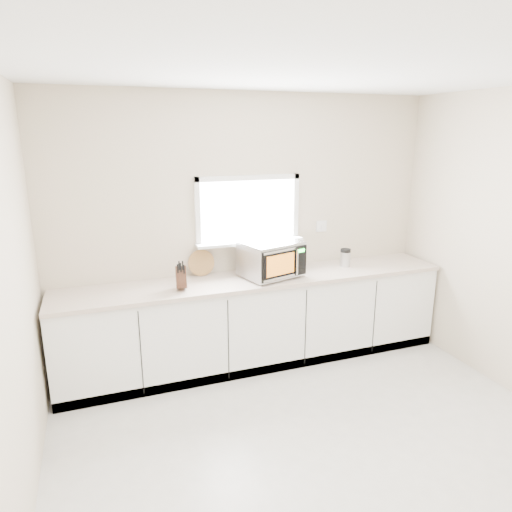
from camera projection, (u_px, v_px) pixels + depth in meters
name	position (u px, v px, depth m)	size (l,w,h in m)	color
ground	(339.00, 469.00, 3.24)	(4.00, 4.00, 0.00)	beige
back_wall	(248.00, 228.00, 4.69)	(4.00, 0.17, 2.70)	beige
cabinets	(257.00, 322.00, 4.67)	(3.92, 0.60, 0.88)	white
countertop	(258.00, 279.00, 4.54)	(3.92, 0.64, 0.04)	beige
microwave	(271.00, 258.00, 4.51)	(0.65, 0.57, 0.36)	black
knife_block	(181.00, 277.00, 4.16)	(0.11, 0.20, 0.28)	#4E301C
cutting_board	(201.00, 263.00, 4.56)	(0.27, 0.27, 0.02)	#A0703E
coffee_grinder	(345.00, 258.00, 4.88)	(0.12, 0.12, 0.20)	#B9BCC1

